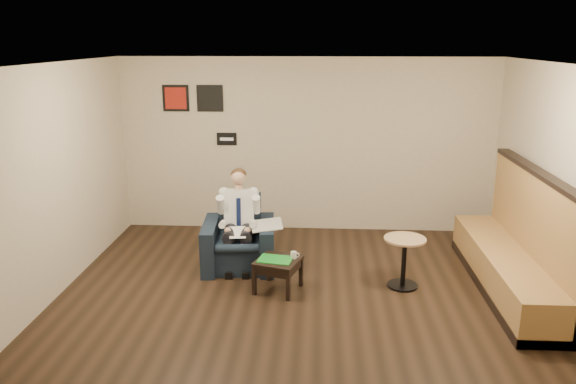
# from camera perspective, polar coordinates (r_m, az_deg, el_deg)

# --- Properties ---
(ground) EXTENTS (6.00, 6.00, 0.00)m
(ground) POSITION_cam_1_polar(r_m,az_deg,el_deg) (6.66, 1.18, -12.13)
(ground) COLOR black
(ground) RESTS_ON ground
(wall_back) EXTENTS (6.00, 0.02, 2.80)m
(wall_back) POSITION_cam_1_polar(r_m,az_deg,el_deg) (9.06, 1.95, 4.72)
(wall_back) COLOR beige
(wall_back) RESTS_ON ground
(wall_front) EXTENTS (6.00, 0.02, 2.80)m
(wall_front) POSITION_cam_1_polar(r_m,az_deg,el_deg) (3.36, -0.68, -14.60)
(wall_front) COLOR beige
(wall_front) RESTS_ON ground
(wall_left) EXTENTS (0.02, 6.00, 2.80)m
(wall_left) POSITION_cam_1_polar(r_m,az_deg,el_deg) (6.93, -24.39, -0.04)
(wall_left) COLOR beige
(wall_left) RESTS_ON ground
(ceiling) EXTENTS (6.00, 6.00, 0.02)m
(ceiling) POSITION_cam_1_polar(r_m,az_deg,el_deg) (5.91, 1.34, 12.68)
(ceiling) COLOR white
(ceiling) RESTS_ON wall_back
(seating_sign) EXTENTS (0.32, 0.02, 0.20)m
(seating_sign) POSITION_cam_1_polar(r_m,az_deg,el_deg) (9.15, -6.24, 5.38)
(seating_sign) COLOR black
(seating_sign) RESTS_ON wall_back
(art_print_left) EXTENTS (0.42, 0.03, 0.42)m
(art_print_left) POSITION_cam_1_polar(r_m,az_deg,el_deg) (9.23, -11.33, 9.33)
(art_print_left) COLOR #AE2015
(art_print_left) RESTS_ON wall_back
(art_print_right) EXTENTS (0.42, 0.03, 0.42)m
(art_print_right) POSITION_cam_1_polar(r_m,az_deg,el_deg) (9.11, -7.93, 9.40)
(art_print_right) COLOR black
(art_print_right) RESTS_ON wall_back
(armchair) EXTENTS (1.04, 1.04, 0.94)m
(armchair) POSITION_cam_1_polar(r_m,az_deg,el_deg) (7.77, -5.03, -4.30)
(armchair) COLOR black
(armchair) RESTS_ON ground
(seated_man) EXTENTS (0.68, 0.96, 1.28)m
(seated_man) POSITION_cam_1_polar(r_m,az_deg,el_deg) (7.60, -5.12, -3.38)
(seated_man) COLOR silver
(seated_man) RESTS_ON armchair
(lap_papers) EXTENTS (0.26, 0.33, 0.01)m
(lap_papers) POSITION_cam_1_polar(r_m,az_deg,el_deg) (7.52, -5.15, -4.11)
(lap_papers) COLOR white
(lap_papers) RESTS_ON seated_man
(newspaper) EXTENTS (0.47, 0.56, 0.01)m
(newspaper) POSITION_cam_1_polar(r_m,az_deg,el_deg) (7.60, -2.15, -3.35)
(newspaper) COLOR silver
(newspaper) RESTS_ON armchair
(side_table) EXTENTS (0.64, 0.64, 0.41)m
(side_table) POSITION_cam_1_polar(r_m,az_deg,el_deg) (7.11, -1.02, -8.42)
(side_table) COLOR black
(side_table) RESTS_ON ground
(green_folder) EXTENTS (0.46, 0.36, 0.01)m
(green_folder) POSITION_cam_1_polar(r_m,az_deg,el_deg) (7.03, -1.29, -6.85)
(green_folder) COLOR green
(green_folder) RESTS_ON side_table
(coffee_mug) EXTENTS (0.10, 0.10, 0.09)m
(coffee_mug) POSITION_cam_1_polar(r_m,az_deg,el_deg) (7.06, 0.57, -6.42)
(coffee_mug) COLOR white
(coffee_mug) RESTS_ON side_table
(smartphone) EXTENTS (0.14, 0.12, 0.01)m
(smartphone) POSITION_cam_1_polar(r_m,az_deg,el_deg) (7.14, -0.23, -6.48)
(smartphone) COLOR black
(smartphone) RESTS_ON side_table
(banquette) EXTENTS (0.70, 2.94, 1.50)m
(banquette) POSITION_cam_1_polar(r_m,az_deg,el_deg) (7.48, 21.75, -3.88)
(banquette) COLOR #A87A41
(banquette) RESTS_ON ground
(cafe_table) EXTENTS (0.70, 0.70, 0.66)m
(cafe_table) POSITION_cam_1_polar(r_m,az_deg,el_deg) (7.32, 11.67, -7.02)
(cafe_table) COLOR tan
(cafe_table) RESTS_ON ground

